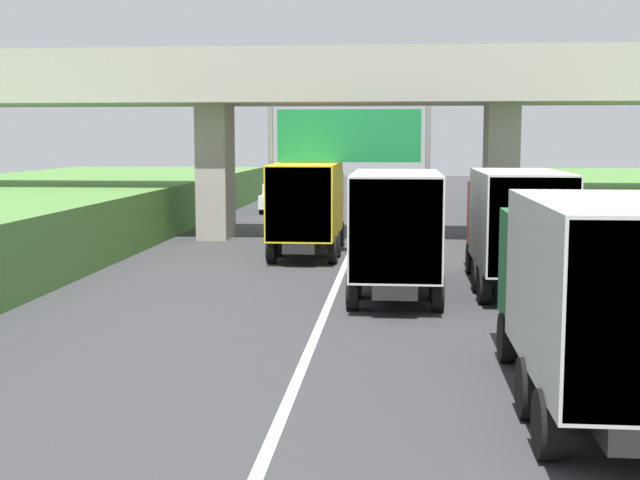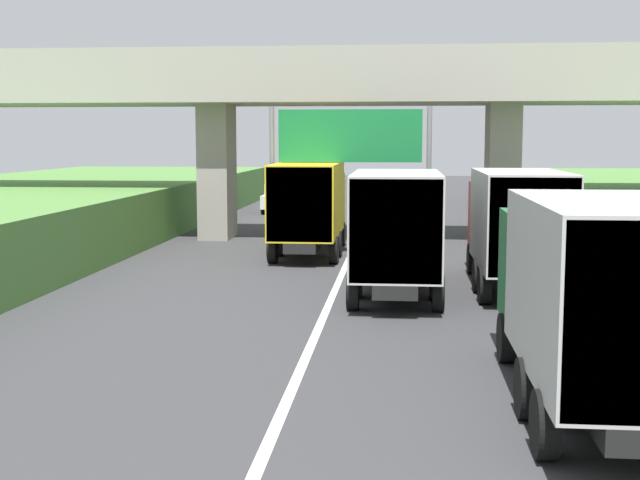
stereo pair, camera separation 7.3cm
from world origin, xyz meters
The scene contains 8 objects.
lane_centre_stripe centered at (0.00, 30.00, 0.00)m, with size 0.20×99.99×0.01m, color white.
overpass_bridge centered at (0.00, 37.50, 6.04)m, with size 40.00×4.80×7.97m.
overhead_highway_sign centered at (0.00, 32.07, 4.05)m, with size 5.88×0.18×5.47m.
truck_yellow centered at (-1.51, 32.57, 1.93)m, with size 2.44×7.30×3.44m.
truck_green centered at (4.91, 14.85, 1.93)m, with size 2.44×7.30×3.44m.
truck_silver centered at (1.74, 24.67, 1.93)m, with size 2.44×7.30×3.44m.
truck_red centered at (5.14, 25.81, 1.93)m, with size 2.44×7.30×3.44m.
car_white centered at (-5.17, 50.51, 0.86)m, with size 1.86×4.10×1.72m.
Camera 1 is at (1.77, 1.17, 4.35)m, focal length 47.75 mm.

